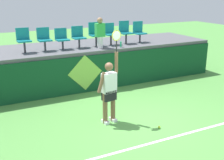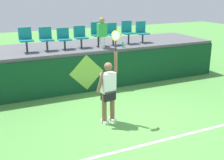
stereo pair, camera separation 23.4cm
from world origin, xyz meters
name	(u,v)px [view 2 (the right image)]	position (x,y,z in m)	size (l,w,h in m)	color
ground_plane	(142,124)	(0.00, 0.00, 0.00)	(40.00, 40.00, 0.00)	#519342
court_back_wall	(98,72)	(0.00, 3.12, 0.66)	(10.33, 0.20, 1.32)	#0F4223
spectator_platform	(86,46)	(0.00, 4.39, 1.38)	(10.33, 2.63, 0.12)	#56565B
court_baseline_stripe	(163,140)	(0.00, -1.01, 0.00)	(9.30, 0.08, 0.01)	white
tennis_player	(108,89)	(-0.78, 0.48, 0.96)	(0.75, 0.32, 2.51)	white
tennis_ball	(158,128)	(0.23, -0.45, 0.03)	(0.07, 0.07, 0.07)	#D1E533
water_bottle	(123,44)	(1.08, 3.31, 1.55)	(0.06, 0.06, 0.22)	#26B272
stadium_chair_0	(26,38)	(-2.30, 3.96, 1.91)	(0.44, 0.42, 0.83)	#38383D
stadium_chair_1	(46,38)	(-1.61, 3.96, 1.89)	(0.44, 0.42, 0.80)	#38383D
stadium_chair_2	(64,38)	(-0.97, 3.96, 1.85)	(0.44, 0.42, 0.74)	#38383D
stadium_chair_3	(81,36)	(-0.34, 3.96, 1.88)	(0.44, 0.42, 0.78)	#38383D
stadium_chair_4	(98,33)	(0.34, 3.96, 1.94)	(0.44, 0.42, 0.89)	#38383D
stadium_chair_5	(113,33)	(0.96, 3.96, 1.92)	(0.44, 0.42, 0.83)	#38383D
stadium_chair_6	(128,31)	(1.63, 3.96, 1.94)	(0.44, 0.42, 0.88)	#38383D
stadium_chair_7	(142,31)	(2.27, 3.97, 1.89)	(0.44, 0.42, 0.84)	#38383D
spectator_0	(102,32)	(0.34, 3.53, 2.02)	(0.34, 0.20, 1.11)	white
wall_signage_mount	(87,92)	(-0.48, 3.02, 0.00)	(1.27, 0.01, 1.36)	#0F4223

